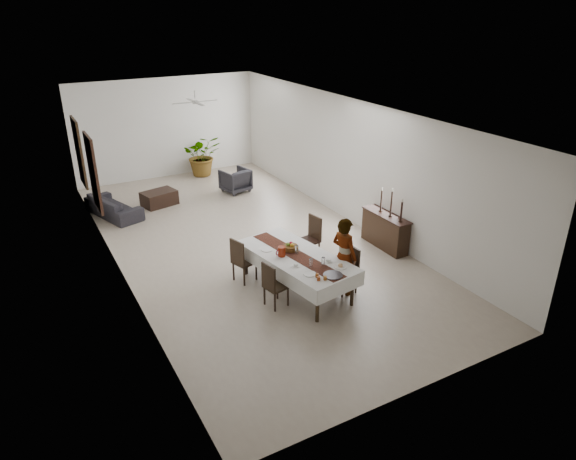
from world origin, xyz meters
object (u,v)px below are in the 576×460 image
at_px(dining_table_top, 296,257).
at_px(sideboard_body, 385,231).
at_px(woman, 344,256).
at_px(red_pitcher, 282,251).
at_px(sofa, 114,206).

distance_m(dining_table_top, sideboard_body, 2.92).
height_order(dining_table_top, woman, woman).
bearing_deg(red_pitcher, sofa, 110.41).
relative_size(woman, sideboard_body, 1.20).
bearing_deg(woman, red_pitcher, 42.66).
bearing_deg(sideboard_body, sofa, 135.46).
bearing_deg(sofa, red_pitcher, -177.57).
height_order(dining_table_top, sideboard_body, sideboard_body).
height_order(sideboard_body, sofa, sideboard_body).
bearing_deg(dining_table_top, sideboard_body, 4.28).
bearing_deg(dining_table_top, sofa, 103.08).
distance_m(red_pitcher, sofa, 6.11).
xyz_separation_m(dining_table_top, red_pitcher, (-0.27, 0.11, 0.14)).
xyz_separation_m(sideboard_body, sofa, (-5.21, 5.13, -0.13)).
height_order(red_pitcher, sofa, red_pitcher).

